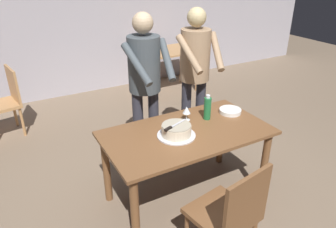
{
  "coord_description": "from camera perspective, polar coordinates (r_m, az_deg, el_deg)",
  "views": [
    {
      "loc": [
        -1.35,
        -2.09,
        2.14
      ],
      "look_at": [
        -0.13,
        0.13,
        0.9
      ],
      "focal_mm": 33.71,
      "sensor_mm": 36.0,
      "label": 1
    }
  ],
  "objects": [
    {
      "name": "chair_near_side",
      "position": [
        2.44,
        11.17,
        -17.15
      ],
      "size": [
        0.51,
        0.51,
        0.9
      ],
      "color": "brown",
      "rests_on": "ground_plane"
    },
    {
      "name": "wine_glass_near",
      "position": [
        3.0,
        3.39,
        0.64
      ],
      "size": [
        0.08,
        0.08,
        0.14
      ],
      "color": "silver",
      "rests_on": "main_dining_table"
    },
    {
      "name": "back_wall",
      "position": [
        5.63,
        -15.46,
        17.12
      ],
      "size": [
        10.0,
        0.12,
        2.7
      ],
      "primitive_type": "cube",
      "color": "#ADA8B2",
      "rests_on": "ground_plane"
    },
    {
      "name": "ground_plane",
      "position": [
        3.28,
        3.12,
        -14.67
      ],
      "size": [
        14.0,
        14.0,
        0.0
      ],
      "primitive_type": "plane",
      "color": "#7A6651"
    },
    {
      "name": "cake_knife",
      "position": [
        2.67,
        0.56,
        -2.41
      ],
      "size": [
        0.26,
        0.12,
        0.02
      ],
      "color": "silver",
      "rests_on": "cake_on_platter"
    },
    {
      "name": "person_standing_beside",
      "position": [
        3.48,
        4.92,
        8.15
      ],
      "size": [
        0.46,
        0.57,
        1.72
      ],
      "color": "#2D2D38",
      "rests_on": "ground_plane"
    },
    {
      "name": "cake_on_platter",
      "position": [
        2.75,
        1.51,
        -3.05
      ],
      "size": [
        0.34,
        0.34,
        0.11
      ],
      "color": "silver",
      "rests_on": "main_dining_table"
    },
    {
      "name": "main_dining_table",
      "position": [
        2.91,
        3.42,
        -5.19
      ],
      "size": [
        1.51,
        0.83,
        0.75
      ],
      "color": "brown",
      "rests_on": "ground_plane"
    },
    {
      "name": "person_cutting_cake",
      "position": [
        3.17,
        -4.18,
        6.35
      ],
      "size": [
        0.47,
        0.55,
        1.72
      ],
      "color": "#2D2D38",
      "rests_on": "ground_plane"
    },
    {
      "name": "background_table",
      "position": [
        5.62,
        0.23,
        9.91
      ],
      "size": [
        1.0,
        0.7,
        0.74
      ],
      "color": "tan",
      "rests_on": "ground_plane"
    },
    {
      "name": "background_chair_0",
      "position": [
        4.66,
        -27.29,
        2.31
      ],
      "size": [
        0.51,
        0.51,
        0.9
      ],
      "color": "tan",
      "rests_on": "ground_plane"
    },
    {
      "name": "plate_stack",
      "position": [
        3.24,
        11.18,
        0.54
      ],
      "size": [
        0.22,
        0.22,
        0.04
      ],
      "color": "white",
      "rests_on": "main_dining_table"
    },
    {
      "name": "water_bottle",
      "position": [
        3.04,
        7.14,
        1.08
      ],
      "size": [
        0.07,
        0.07,
        0.25
      ],
      "color": "#1E6B38",
      "rests_on": "main_dining_table"
    }
  ]
}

